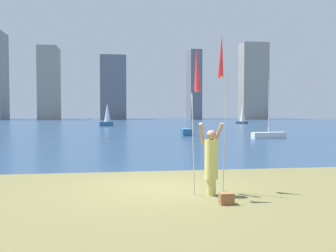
# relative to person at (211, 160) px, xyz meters

# --- Properties ---
(ground) EXTENTS (120.00, 138.00, 0.12)m
(ground) POSITION_rel_person_xyz_m (-1.19, 52.09, -0.94)
(ground) COLOR brown
(person) EXTENTS (0.66, 0.49, 1.79)m
(person) POSITION_rel_person_xyz_m (0.00, 0.00, 0.00)
(person) COLOR #D8CC66
(person) RESTS_ON ground
(kite_flag_left) EXTENTS (0.16, 0.74, 3.57)m
(kite_flag_left) POSITION_rel_person_xyz_m (-0.41, -0.18, 2.09)
(kite_flag_left) COLOR #B2B2B7
(kite_flag_left) RESTS_ON ground
(kite_flag_right) EXTENTS (0.16, 0.69, 4.05)m
(kite_flag_right) POSITION_rel_person_xyz_m (0.41, 0.56, 2.50)
(kite_flag_right) COLOR #B2B2B7
(kite_flag_right) RESTS_ON ground
(bag) EXTENTS (0.31, 0.21, 0.25)m
(bag) POSITION_rel_person_xyz_m (0.11, -0.91, -0.75)
(bag) COLOR brown
(bag) RESTS_ON ground
(sailboat_0) EXTENTS (1.89, 2.05, 4.51)m
(sailboat_0) POSITION_rel_person_xyz_m (19.95, 53.60, 0.78)
(sailboat_0) COLOR #333D51
(sailboat_0) RESTS_ON ground
(sailboat_2) EXTENTS (2.82, 0.98, 4.56)m
(sailboat_2) POSITION_rel_person_xyz_m (9.54, 18.42, -0.57)
(sailboat_2) COLOR silver
(sailboat_2) RESTS_ON ground
(sailboat_6) EXTENTS (0.91, 2.12, 5.85)m
(sailboat_6) POSITION_rel_person_xyz_m (3.76, 22.74, -0.52)
(sailboat_6) COLOR #2D6084
(sailboat_6) RESTS_ON ground
(sailboat_8) EXTENTS (1.95, 1.18, 4.43)m
(sailboat_8) POSITION_rel_person_xyz_m (-3.69, 45.03, 0.66)
(sailboat_8) COLOR #2D6084
(sailboat_8) RESTS_ON ground
(skyline_tower_1) EXTENTS (5.12, 7.52, 19.81)m
(skyline_tower_1) POSITION_rel_person_xyz_m (-20.59, 94.71, 9.03)
(skyline_tower_1) COLOR gray
(skyline_tower_1) RESTS_ON ground
(skyline_tower_2) EXTENTS (7.18, 7.42, 17.96)m
(skyline_tower_2) POSITION_rel_person_xyz_m (-3.19, 96.32, 8.10)
(skyline_tower_2) COLOR slate
(skyline_tower_2) RESTS_ON ground
(skyline_tower_3) EXTENTS (3.22, 6.70, 19.57)m
(skyline_tower_3) POSITION_rel_person_xyz_m (19.73, 93.47, 8.90)
(skyline_tower_3) COLOR slate
(skyline_tower_3) RESTS_ON ground
(skyline_tower_4) EXTENTS (7.45, 4.95, 21.78)m
(skyline_tower_4) POSITION_rel_person_xyz_m (36.72, 91.46, 10.01)
(skyline_tower_4) COLOR gray
(skyline_tower_4) RESTS_ON ground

